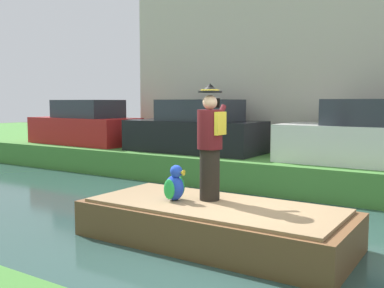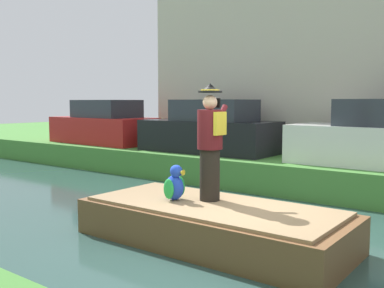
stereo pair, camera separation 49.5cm
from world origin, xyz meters
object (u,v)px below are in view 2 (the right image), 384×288
object	(u,v)px
boat	(212,224)
person_pirate	(210,142)
parked_car_dark	(210,130)
parked_car_red	(104,125)
parked_car_white	(384,138)
parrot_plush	(175,185)

from	to	relation	value
boat	person_pirate	bearing A→B (deg)	42.10
parked_car_dark	parked_car_red	size ratio (longest dim) A/B	0.99
boat	parked_car_white	xyz separation A→B (m)	(4.87, -1.28, 1.06)
person_pirate	parked_car_white	distance (m)	4.90
parrot_plush	parked_car_red	bearing A→B (deg)	55.56
boat	parked_car_red	bearing A→B (deg)	58.47
parked_car_white	person_pirate	bearing A→B (deg)	162.74
boat	parrot_plush	world-z (taller)	parrot_plush
boat	parked_car_dark	size ratio (longest dim) A/B	1.05
boat	parked_car_dark	bearing A→B (deg)	35.29
person_pirate	parked_car_white	bearing A→B (deg)	-2.48
parrot_plush	parked_car_dark	distance (m)	5.78
parrot_plush	parked_car_white	world-z (taller)	parked_car_white
parrot_plush	parked_car_red	size ratio (longest dim) A/B	0.14
parked_car_white	parked_car_red	xyz separation A→B (m)	(0.00, 9.22, 0.00)
boat	parrot_plush	size ratio (longest dim) A/B	7.38
boat	person_pirate	distance (m)	1.26
boat	parrot_plush	distance (m)	0.85
boat	parrot_plush	xyz separation A→B (m)	(-0.14, 0.63, 0.55)
parked_car_red	person_pirate	bearing A→B (deg)	-121.06
parrot_plush	parked_car_red	world-z (taller)	parked_car_red
parked_car_dark	boat	bearing A→B (deg)	-144.71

